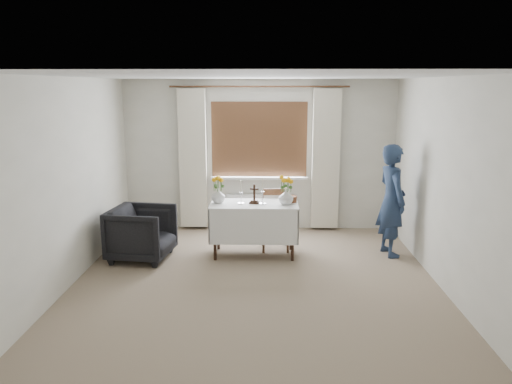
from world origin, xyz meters
TOP-DOWN VIEW (x-y plane):
  - ground at (0.00, 0.00)m, footprint 5.00×5.00m
  - altar_table at (-0.04, 1.09)m, footprint 1.24×0.64m
  - wooden_chair at (0.26, 1.36)m, footprint 0.43×0.43m
  - armchair at (-1.61, 0.88)m, footprint 0.92×0.90m
  - person at (1.91, 1.16)m, footprint 0.50×0.65m
  - radiator at (0.00, 2.42)m, footprint 1.10×0.10m
  - wooden_cross at (-0.04, 1.09)m, footprint 0.15×0.12m
  - candlestick_left at (-0.23, 1.08)m, footprint 0.13×0.13m
  - candlestick_right at (0.07, 1.06)m, footprint 0.13×0.13m
  - flower_vase_left at (-0.55, 1.12)m, footprint 0.23×0.23m
  - flower_vase_right at (0.40, 1.05)m, footprint 0.28×0.28m
  - wicker_basket at (0.45, 1.21)m, footprint 0.23×0.23m

SIDE VIEW (x-z plane):
  - ground at x=0.00m, z-range 0.00..0.00m
  - radiator at x=0.00m, z-range 0.00..0.60m
  - armchair at x=-1.61m, z-range 0.00..0.75m
  - altar_table at x=-0.04m, z-range 0.00..0.76m
  - wooden_chair at x=0.26m, z-range 0.00..0.89m
  - person at x=1.91m, z-range 0.00..1.60m
  - wicker_basket at x=0.45m, z-range 0.76..0.85m
  - flower_vase_left at x=-0.55m, z-range 0.76..0.97m
  - flower_vase_right at x=0.40m, z-range 0.76..0.98m
  - wooden_cross at x=-0.04m, z-range 0.76..1.04m
  - candlestick_left at x=-0.23m, z-range 0.76..1.09m
  - candlestick_right at x=0.07m, z-range 0.76..1.14m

